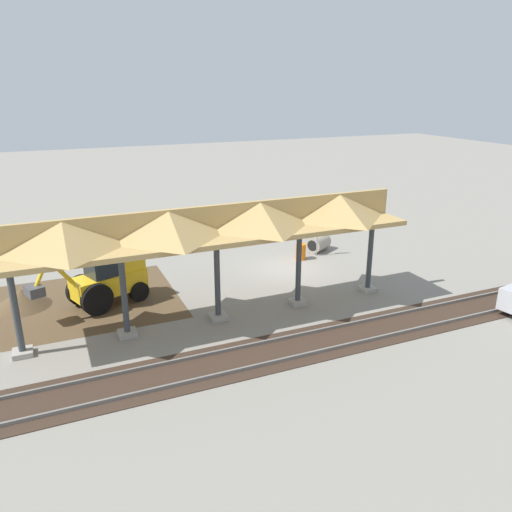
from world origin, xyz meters
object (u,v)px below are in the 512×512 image
object	(u,v)px
backhoe	(105,278)
traffic_barrel	(301,252)
stop_sign	(318,225)
concrete_pipe	(318,243)

from	to	relation	value
backhoe	traffic_barrel	world-z (taller)	backhoe
stop_sign	backhoe	bearing A→B (deg)	9.82
backhoe	traffic_barrel	distance (m)	11.04
stop_sign	backhoe	world-z (taller)	backhoe
stop_sign	backhoe	size ratio (longest dim) A/B	0.49
backhoe	concrete_pipe	size ratio (longest dim) A/B	3.09
concrete_pipe	traffic_barrel	distance (m)	1.90
stop_sign	concrete_pipe	distance (m)	1.64
backhoe	traffic_barrel	xyz separation A→B (m)	(-10.84, -1.93, -0.82)
stop_sign	traffic_barrel	distance (m)	1.78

